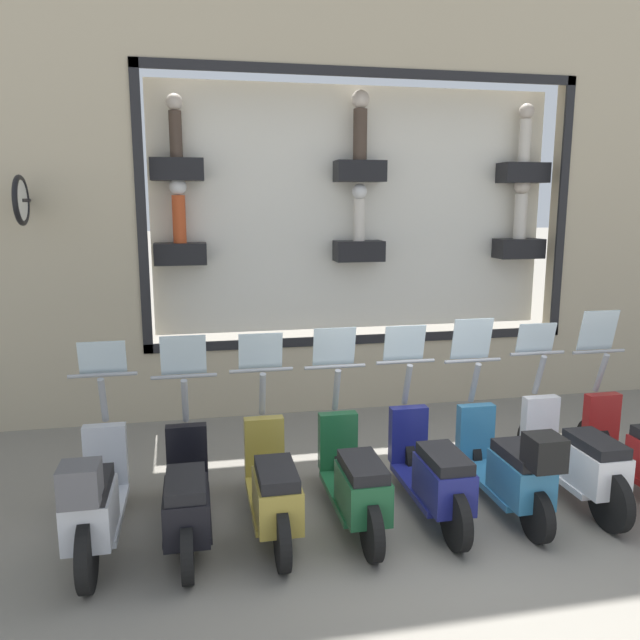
% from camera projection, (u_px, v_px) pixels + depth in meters
% --- Properties ---
extents(ground_plane, '(120.00, 120.00, 0.00)m').
position_uv_depth(ground_plane, '(466.00, 532.00, 5.42)').
color(ground_plane, gray).
extents(building_facade, '(1.21, 36.00, 10.00)m').
position_uv_depth(building_facade, '(364.00, 19.00, 7.94)').
color(building_facade, tan).
rests_on(building_facade, ground_plane).
extents(scooter_white_1, '(1.81, 0.60, 1.59)m').
position_uv_depth(scooter_white_1, '(575.00, 458.00, 5.90)').
color(scooter_white_1, black).
rests_on(scooter_white_1, ground_plane).
extents(scooter_teal_2, '(1.79, 0.60, 1.67)m').
position_uv_depth(scooter_teal_2, '(509.00, 465.00, 5.69)').
color(scooter_teal_2, black).
rests_on(scooter_teal_2, ground_plane).
extents(scooter_navy_3, '(1.80, 0.60, 1.62)m').
position_uv_depth(scooter_navy_3, '(432.00, 472.00, 5.62)').
color(scooter_navy_3, black).
rests_on(scooter_navy_3, ground_plane).
extents(scooter_green_4, '(1.80, 0.60, 1.63)m').
position_uv_depth(scooter_green_4, '(354.00, 480.00, 5.48)').
color(scooter_green_4, black).
rests_on(scooter_green_4, ground_plane).
extents(scooter_olive_5, '(1.80, 0.60, 1.61)m').
position_uv_depth(scooter_olive_5, '(273.00, 487.00, 5.34)').
color(scooter_olive_5, black).
rests_on(scooter_olive_5, ground_plane).
extents(scooter_black_6, '(1.79, 0.61, 1.62)m').
position_uv_depth(scooter_black_6, '(187.00, 496.00, 5.19)').
color(scooter_black_6, black).
rests_on(scooter_black_6, ground_plane).
extents(scooter_silver_7, '(1.81, 0.61, 1.59)m').
position_uv_depth(scooter_silver_7, '(95.00, 499.00, 4.99)').
color(scooter_silver_7, black).
rests_on(scooter_silver_7, ground_plane).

